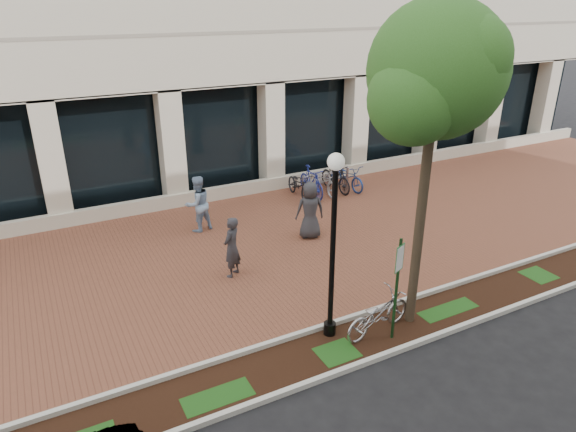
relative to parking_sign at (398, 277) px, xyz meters
name	(u,v)px	position (x,y,z in m)	size (l,w,h in m)	color
ground	(283,243)	(0.05, 5.54, -1.59)	(120.00, 120.00, 0.00)	black
brick_plaza	(283,242)	(0.05, 5.54, -1.58)	(40.00, 9.00, 0.01)	brown
planting_strip	(386,331)	(0.05, 0.29, -1.58)	(40.00, 1.50, 0.01)	black
curb_plaza_side	(367,312)	(0.05, 1.04, -1.53)	(40.00, 0.12, 0.12)	beige
curb_street_side	(408,347)	(0.05, -0.46, -1.53)	(40.00, 0.12, 0.12)	beige
parking_sign	(398,277)	(0.00, 0.00, 0.00)	(0.34, 0.07, 2.50)	#143718
lamppost	(333,239)	(-1.18, 0.80, 0.84)	(0.36, 0.36, 4.30)	black
street_tree	(437,79)	(0.86, 0.41, 4.04)	(3.32, 2.77, 7.21)	#423626
locked_bicycle	(378,314)	(-0.17, 0.36, -1.09)	(0.66, 1.90, 1.00)	#B1B0B5
pedestrian_left	(232,247)	(-2.12, 4.34, -0.72)	(0.63, 0.42, 1.74)	#2C2B31
pedestrian_mid	(198,204)	(-1.97, 7.66, -0.65)	(0.91, 0.71, 1.87)	#829FC2
pedestrian_right	(310,210)	(1.00, 5.52, -0.66)	(0.91, 0.59, 1.86)	#2C2D32
bollard	(347,179)	(4.40, 8.48, -1.06)	(0.12, 0.12, 1.05)	#AEAEB2
bike_rack_cluster	(324,180)	(3.48, 8.75, -1.05)	(3.09, 2.04, 1.15)	black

